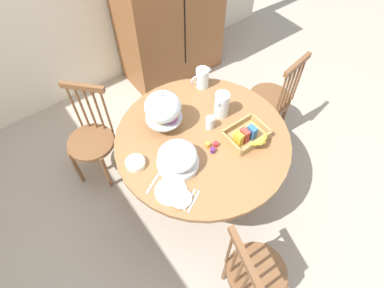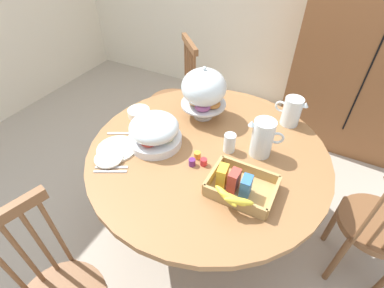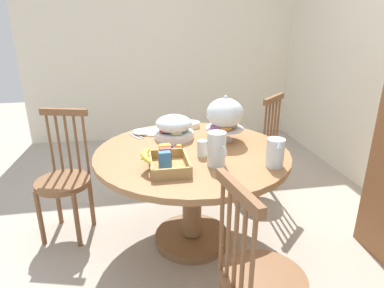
{
  "view_description": "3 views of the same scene",
  "coord_description": "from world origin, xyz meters",
  "px_view_note": "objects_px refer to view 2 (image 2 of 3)",
  "views": [
    {
      "loc": [
        -0.88,
        -1.17,
        2.65
      ],
      "look_at": [
        -0.04,
        -0.02,
        0.74
      ],
      "focal_mm": 29.91,
      "sensor_mm": 36.0,
      "label": 1
    },
    {
      "loc": [
        0.52,
        -1.1,
        1.81
      ],
      "look_at": [
        -0.04,
        -0.02,
        0.74
      ],
      "focal_mm": 26.46,
      "sensor_mm": 36.0,
      "label": 2
    },
    {
      "loc": [
        2.17,
        -0.4,
        1.59
      ],
      "look_at": [
        0.06,
        -0.02,
        0.79
      ],
      "focal_mm": 31.25,
      "sensor_mm": 36.0,
      "label": 3
    }
  ],
  "objects_px": {
    "wooden_armoire": "(379,38)",
    "windsor_chair_near_window": "(377,228)",
    "windsor_chair_by_cabinet": "(175,101)",
    "milk_pitcher": "(262,140)",
    "orange_juice_pitcher": "(291,112)",
    "fruit_platter_covered": "(154,131)",
    "cereal_basket": "(238,186)",
    "china_plate_small": "(109,158)",
    "dining_table": "(207,172)",
    "china_plate_large": "(117,149)",
    "pastry_stand_with_dome": "(204,90)",
    "cereal_bowl": "(139,113)",
    "drinking_glass": "(230,143)"
  },
  "relations": [
    {
      "from": "dining_table",
      "to": "windsor_chair_near_window",
      "type": "distance_m",
      "value": 0.97
    },
    {
      "from": "milk_pitcher",
      "to": "cereal_bowl",
      "type": "bearing_deg",
      "value": -178.78
    },
    {
      "from": "windsor_chair_by_cabinet",
      "to": "china_plate_small",
      "type": "relative_size",
      "value": 6.5
    },
    {
      "from": "china_plate_large",
      "to": "drinking_glass",
      "type": "height_order",
      "value": "drinking_glass"
    },
    {
      "from": "orange_juice_pitcher",
      "to": "cereal_basket",
      "type": "distance_m",
      "value": 0.67
    },
    {
      "from": "orange_juice_pitcher",
      "to": "drinking_glass",
      "type": "distance_m",
      "value": 0.47
    },
    {
      "from": "cereal_basket",
      "to": "china_plate_small",
      "type": "relative_size",
      "value": 2.11
    },
    {
      "from": "dining_table",
      "to": "china_plate_small",
      "type": "height_order",
      "value": "china_plate_small"
    },
    {
      "from": "china_plate_small",
      "to": "drinking_glass",
      "type": "xyz_separation_m",
      "value": [
        0.54,
        0.37,
        0.04
      ]
    },
    {
      "from": "wooden_armoire",
      "to": "windsor_chair_near_window",
      "type": "xyz_separation_m",
      "value": [
        0.23,
        -1.38,
        -0.53
      ]
    },
    {
      "from": "milk_pitcher",
      "to": "wooden_armoire",
      "type": "bearing_deg",
      "value": 71.99
    },
    {
      "from": "china_plate_large",
      "to": "wooden_armoire",
      "type": "bearing_deg",
      "value": 56.29
    },
    {
      "from": "cereal_bowl",
      "to": "china_plate_small",
      "type": "bearing_deg",
      "value": -76.22
    },
    {
      "from": "wooden_armoire",
      "to": "china_plate_small",
      "type": "relative_size",
      "value": 13.07
    },
    {
      "from": "cereal_basket",
      "to": "china_plate_small",
      "type": "height_order",
      "value": "cereal_basket"
    },
    {
      "from": "cereal_bowl",
      "to": "windsor_chair_near_window",
      "type": "bearing_deg",
      "value": 2.25
    },
    {
      "from": "wooden_armoire",
      "to": "drinking_glass",
      "type": "height_order",
      "value": "wooden_armoire"
    },
    {
      "from": "windsor_chair_by_cabinet",
      "to": "milk_pitcher",
      "type": "height_order",
      "value": "windsor_chair_by_cabinet"
    },
    {
      "from": "windsor_chair_by_cabinet",
      "to": "milk_pitcher",
      "type": "relative_size",
      "value": 4.52
    },
    {
      "from": "pastry_stand_with_dome",
      "to": "china_plate_small",
      "type": "bearing_deg",
      "value": -114.13
    },
    {
      "from": "pastry_stand_with_dome",
      "to": "china_plate_large",
      "type": "xyz_separation_m",
      "value": [
        -0.29,
        -0.51,
        -0.19
      ]
    },
    {
      "from": "pastry_stand_with_dome",
      "to": "drinking_glass",
      "type": "bearing_deg",
      "value": -39.81
    },
    {
      "from": "fruit_platter_covered",
      "to": "milk_pitcher",
      "type": "xyz_separation_m",
      "value": [
        0.55,
        0.19,
        0.01
      ]
    },
    {
      "from": "wooden_armoire",
      "to": "cereal_basket",
      "type": "bearing_deg",
      "value": -105.16
    },
    {
      "from": "pastry_stand_with_dome",
      "to": "china_plate_large",
      "type": "distance_m",
      "value": 0.61
    },
    {
      "from": "windsor_chair_by_cabinet",
      "to": "china_plate_large",
      "type": "xyz_separation_m",
      "value": [
        0.2,
        -0.96,
        0.29
      ]
    },
    {
      "from": "cereal_basket",
      "to": "drinking_glass",
      "type": "xyz_separation_m",
      "value": [
        -0.15,
        0.26,
        0.01
      ]
    },
    {
      "from": "windsor_chair_by_cabinet",
      "to": "china_plate_large",
      "type": "relative_size",
      "value": 4.43
    },
    {
      "from": "dining_table",
      "to": "china_plate_large",
      "type": "distance_m",
      "value": 0.54
    },
    {
      "from": "dining_table",
      "to": "china_plate_small",
      "type": "relative_size",
      "value": 8.91
    },
    {
      "from": "cereal_bowl",
      "to": "drinking_glass",
      "type": "relative_size",
      "value": 1.27
    },
    {
      "from": "orange_juice_pitcher",
      "to": "windsor_chair_by_cabinet",
      "type": "bearing_deg",
      "value": 164.88
    },
    {
      "from": "orange_juice_pitcher",
      "to": "china_plate_large",
      "type": "relative_size",
      "value": 0.88
    },
    {
      "from": "fruit_platter_covered",
      "to": "china_plate_small",
      "type": "relative_size",
      "value": 2.0
    },
    {
      "from": "orange_juice_pitcher",
      "to": "fruit_platter_covered",
      "type": "bearing_deg",
      "value": -139.23
    },
    {
      "from": "windsor_chair_by_cabinet",
      "to": "china_plate_large",
      "type": "distance_m",
      "value": 1.02
    },
    {
      "from": "dining_table",
      "to": "windsor_chair_by_cabinet",
      "type": "height_order",
      "value": "windsor_chair_by_cabinet"
    },
    {
      "from": "milk_pitcher",
      "to": "drinking_glass",
      "type": "xyz_separation_m",
      "value": [
        -0.16,
        -0.06,
        -0.04
      ]
    },
    {
      "from": "windsor_chair_by_cabinet",
      "to": "orange_juice_pitcher",
      "type": "height_order",
      "value": "windsor_chair_by_cabinet"
    },
    {
      "from": "windsor_chair_near_window",
      "to": "cereal_bowl",
      "type": "relative_size",
      "value": 6.96
    },
    {
      "from": "cereal_bowl",
      "to": "dining_table",
      "type": "bearing_deg",
      "value": -9.47
    },
    {
      "from": "dining_table",
      "to": "cereal_basket",
      "type": "xyz_separation_m",
      "value": [
        0.26,
        -0.21,
        0.23
      ]
    },
    {
      "from": "windsor_chair_near_window",
      "to": "orange_juice_pitcher",
      "type": "xyz_separation_m",
      "value": [
        -0.62,
        0.31,
        0.37
      ]
    },
    {
      "from": "fruit_platter_covered",
      "to": "china_plate_large",
      "type": "height_order",
      "value": "fruit_platter_covered"
    },
    {
      "from": "orange_juice_pitcher",
      "to": "drinking_glass",
      "type": "relative_size",
      "value": 1.75
    },
    {
      "from": "dining_table",
      "to": "windsor_chair_near_window",
      "type": "xyz_separation_m",
      "value": [
        0.96,
        0.15,
        -0.1
      ]
    },
    {
      "from": "wooden_armoire",
      "to": "drinking_glass",
      "type": "xyz_separation_m",
      "value": [
        -0.62,
        -1.48,
        -0.19
      ]
    },
    {
      "from": "dining_table",
      "to": "orange_juice_pitcher",
      "type": "height_order",
      "value": "orange_juice_pitcher"
    },
    {
      "from": "wooden_armoire",
      "to": "china_plate_large",
      "type": "height_order",
      "value": "wooden_armoire"
    },
    {
      "from": "windsor_chair_near_window",
      "to": "cereal_basket",
      "type": "xyz_separation_m",
      "value": [
        -0.7,
        -0.36,
        0.33
      ]
    }
  ]
}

